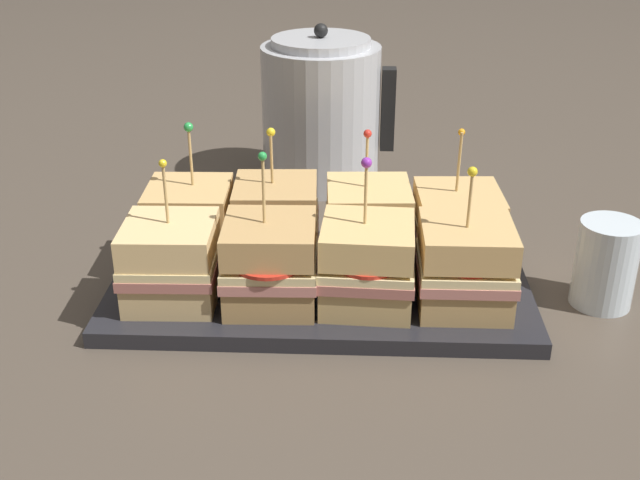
{
  "coord_description": "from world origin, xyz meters",
  "views": [
    {
      "loc": [
        0.03,
        -0.79,
        0.46
      ],
      "look_at": [
        0.0,
        0.0,
        0.07
      ],
      "focal_mm": 45.0,
      "sensor_mm": 36.0,
      "label": 1
    }
  ],
  "objects_px": {
    "sandwich_front_center_right": "(367,265)",
    "drinking_glass": "(606,264)",
    "serving_platter": "(320,286)",
    "sandwich_back_center_right": "(368,224)",
    "sandwich_back_center_left": "(276,221)",
    "sandwich_back_far_left": "(190,222)",
    "sandwich_front_center_left": "(270,264)",
    "kettle_steel": "(321,112)",
    "sandwich_back_far_right": "(457,227)",
    "sandwich_front_far_right": "(465,266)",
    "sandwich_front_far_left": "(171,262)"
  },
  "relations": [
    {
      "from": "sandwich_front_center_left",
      "to": "sandwich_back_far_left",
      "type": "height_order",
      "value": "sandwich_front_center_left"
    },
    {
      "from": "sandwich_front_center_right",
      "to": "sandwich_back_far_right",
      "type": "bearing_deg",
      "value": 43.99
    },
    {
      "from": "serving_platter",
      "to": "sandwich_back_center_left",
      "type": "relative_size",
      "value": 2.94
    },
    {
      "from": "serving_platter",
      "to": "sandwich_front_center_right",
      "type": "bearing_deg",
      "value": -44.98
    },
    {
      "from": "sandwich_front_far_right",
      "to": "sandwich_back_far_left",
      "type": "relative_size",
      "value": 0.97
    },
    {
      "from": "sandwich_front_far_left",
      "to": "sandwich_back_center_right",
      "type": "distance_m",
      "value": 0.23
    },
    {
      "from": "sandwich_back_far_left",
      "to": "kettle_steel",
      "type": "distance_m",
      "value": 0.33
    },
    {
      "from": "serving_platter",
      "to": "sandwich_back_far_left",
      "type": "distance_m",
      "value": 0.17
    },
    {
      "from": "serving_platter",
      "to": "sandwich_front_center_left",
      "type": "xyz_separation_m",
      "value": [
        -0.05,
        -0.05,
        0.06
      ]
    },
    {
      "from": "sandwich_front_far_right",
      "to": "drinking_glass",
      "type": "xyz_separation_m",
      "value": [
        0.16,
        0.04,
        -0.02
      ]
    },
    {
      "from": "serving_platter",
      "to": "sandwich_back_center_left",
      "type": "bearing_deg",
      "value": 135.15
    },
    {
      "from": "sandwich_front_far_left",
      "to": "sandwich_front_center_right",
      "type": "relative_size",
      "value": 0.97
    },
    {
      "from": "sandwich_back_center_right",
      "to": "sandwich_back_center_left",
      "type": "bearing_deg",
      "value": 178.1
    },
    {
      "from": "sandwich_front_center_right",
      "to": "kettle_steel",
      "type": "distance_m",
      "value": 0.41
    },
    {
      "from": "kettle_steel",
      "to": "sandwich_back_center_left",
      "type": "bearing_deg",
      "value": -97.91
    },
    {
      "from": "serving_platter",
      "to": "sandwich_front_far_left",
      "type": "relative_size",
      "value": 2.95
    },
    {
      "from": "sandwich_front_center_right",
      "to": "sandwich_back_center_right",
      "type": "bearing_deg",
      "value": 88.7
    },
    {
      "from": "sandwich_front_center_left",
      "to": "kettle_steel",
      "type": "distance_m",
      "value": 0.4
    },
    {
      "from": "sandwich_back_center_right",
      "to": "kettle_steel",
      "type": "relative_size",
      "value": 0.68
    },
    {
      "from": "sandwich_front_far_left",
      "to": "sandwich_back_far_right",
      "type": "height_order",
      "value": "sandwich_back_far_right"
    },
    {
      "from": "sandwich_front_far_right",
      "to": "sandwich_back_center_right",
      "type": "xyz_separation_m",
      "value": [
        -0.1,
        0.1,
        -0.0
      ]
    },
    {
      "from": "sandwich_front_center_right",
      "to": "sandwich_front_far_right",
      "type": "xyz_separation_m",
      "value": [
        0.1,
        0.0,
        -0.0
      ]
    },
    {
      "from": "serving_platter",
      "to": "sandwich_front_center_right",
      "type": "xyz_separation_m",
      "value": [
        0.05,
        -0.05,
        0.06
      ]
    },
    {
      "from": "sandwich_front_center_left",
      "to": "sandwich_back_far_right",
      "type": "height_order",
      "value": "sandwich_front_center_left"
    },
    {
      "from": "kettle_steel",
      "to": "sandwich_back_far_right",
      "type": "bearing_deg",
      "value": -60.38
    },
    {
      "from": "sandwich_front_center_right",
      "to": "sandwich_back_far_left",
      "type": "bearing_deg",
      "value": 153.69
    },
    {
      "from": "sandwich_front_far_left",
      "to": "kettle_steel",
      "type": "relative_size",
      "value": 0.67
    },
    {
      "from": "sandwich_back_far_left",
      "to": "sandwich_front_center_left",
      "type": "bearing_deg",
      "value": -44.78
    },
    {
      "from": "kettle_steel",
      "to": "sandwich_front_center_right",
      "type": "bearing_deg",
      "value": -80.85
    },
    {
      "from": "sandwich_front_far_left",
      "to": "drinking_glass",
      "type": "height_order",
      "value": "sandwich_front_far_left"
    },
    {
      "from": "sandwich_front_far_right",
      "to": "sandwich_back_far_right",
      "type": "distance_m",
      "value": 0.1
    },
    {
      "from": "serving_platter",
      "to": "sandwich_front_far_right",
      "type": "xyz_separation_m",
      "value": [
        0.15,
        -0.05,
        0.06
      ]
    },
    {
      "from": "sandwich_back_far_left",
      "to": "sandwich_back_center_left",
      "type": "bearing_deg",
      "value": 1.65
    },
    {
      "from": "serving_platter",
      "to": "sandwich_back_center_right",
      "type": "height_order",
      "value": "sandwich_back_center_right"
    },
    {
      "from": "sandwich_back_far_left",
      "to": "sandwich_front_center_right",
      "type": "bearing_deg",
      "value": -26.31
    },
    {
      "from": "serving_platter",
      "to": "sandwich_back_center_left",
      "type": "height_order",
      "value": "sandwich_back_center_left"
    },
    {
      "from": "sandwich_back_center_left",
      "to": "sandwich_back_center_right",
      "type": "distance_m",
      "value": 0.11
    },
    {
      "from": "kettle_steel",
      "to": "drinking_glass",
      "type": "distance_m",
      "value": 0.49
    },
    {
      "from": "sandwich_back_far_right",
      "to": "sandwich_front_far_right",
      "type": "bearing_deg",
      "value": -91.58
    },
    {
      "from": "sandwich_front_far_left",
      "to": "sandwich_front_center_right",
      "type": "height_order",
      "value": "sandwich_front_center_right"
    },
    {
      "from": "serving_platter",
      "to": "sandwich_front_far_right",
      "type": "height_order",
      "value": "sandwich_front_far_right"
    },
    {
      "from": "serving_platter",
      "to": "sandwich_back_center_right",
      "type": "distance_m",
      "value": 0.09
    },
    {
      "from": "sandwich_front_far_right",
      "to": "sandwich_back_far_right",
      "type": "bearing_deg",
      "value": 88.42
    },
    {
      "from": "sandwich_front_center_left",
      "to": "kettle_steel",
      "type": "bearing_deg",
      "value": 84.68
    },
    {
      "from": "sandwich_back_center_right",
      "to": "drinking_glass",
      "type": "bearing_deg",
      "value": -13.0
    },
    {
      "from": "sandwich_front_center_right",
      "to": "drinking_glass",
      "type": "xyz_separation_m",
      "value": [
        0.26,
        0.04,
        -0.02
      ]
    },
    {
      "from": "sandwich_front_center_left",
      "to": "drinking_glass",
      "type": "xyz_separation_m",
      "value": [
        0.36,
        0.04,
        -0.02
      ]
    },
    {
      "from": "sandwich_front_far_right",
      "to": "kettle_steel",
      "type": "height_order",
      "value": "kettle_steel"
    },
    {
      "from": "sandwich_front_far_right",
      "to": "drinking_glass",
      "type": "bearing_deg",
      "value": 14.36
    },
    {
      "from": "sandwich_front_far_right",
      "to": "kettle_steel",
      "type": "distance_m",
      "value": 0.43
    }
  ]
}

